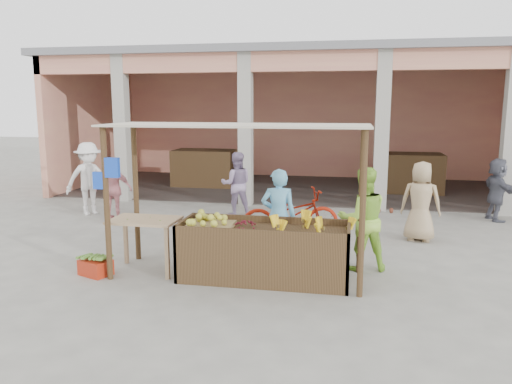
% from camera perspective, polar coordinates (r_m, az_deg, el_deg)
% --- Properties ---
extents(ground, '(60.00, 60.00, 0.00)m').
position_cam_1_polar(ground, '(7.97, -2.67, -9.66)').
color(ground, slate).
rests_on(ground, ground).
extents(market_building, '(14.40, 6.40, 4.20)m').
position_cam_1_polar(market_building, '(16.31, 4.93, 10.02)').
color(market_building, '#E69E78').
rests_on(market_building, ground).
extents(fruit_stall, '(2.60, 0.95, 0.80)m').
position_cam_1_polar(fruit_stall, '(7.75, 0.93, -7.12)').
color(fruit_stall, '#513920').
rests_on(fruit_stall, ground).
extents(stall_awning, '(4.09, 1.35, 2.39)m').
position_cam_1_polar(stall_awning, '(7.60, -2.79, 4.67)').
color(stall_awning, '#513920').
rests_on(stall_awning, ground).
extents(banana_heap, '(1.14, 0.62, 0.21)m').
position_cam_1_polar(banana_heap, '(7.57, 6.34, -3.65)').
color(banana_heap, yellow).
rests_on(banana_heap, fruit_stall).
extents(melon_tray, '(0.70, 0.60, 0.19)m').
position_cam_1_polar(melon_tray, '(7.76, -5.22, -3.39)').
color(melon_tray, olive).
rests_on(melon_tray, fruit_stall).
extents(berry_heap, '(0.48, 0.39, 0.15)m').
position_cam_1_polar(berry_heap, '(7.69, -1.09, -3.58)').
color(berry_heap, maroon).
rests_on(berry_heap, fruit_stall).
extents(side_table, '(1.08, 0.72, 0.87)m').
position_cam_1_polar(side_table, '(8.23, -12.60, -3.98)').
color(side_table, tan).
rests_on(side_table, ground).
extents(papaya_pile, '(0.69, 0.40, 0.20)m').
position_cam_1_polar(papaya_pile, '(8.18, -12.66, -2.34)').
color(papaya_pile, '#4B8D2E').
rests_on(papaya_pile, side_table).
extents(red_crate, '(0.57, 0.50, 0.25)m').
position_cam_1_polar(red_crate, '(8.41, -17.85, -8.20)').
color(red_crate, '#AC2812').
rests_on(red_crate, ground).
extents(plantain_bundle, '(0.38, 0.27, 0.08)m').
position_cam_1_polar(plantain_bundle, '(8.36, -17.91, -7.14)').
color(plantain_bundle, '#588C33').
rests_on(plantain_bundle, red_crate).
extents(produce_sacks, '(0.70, 0.43, 0.53)m').
position_cam_1_polar(produce_sacks, '(12.81, 14.57, -1.20)').
color(produce_sacks, maroon).
rests_on(produce_sacks, ground).
extents(vendor_blue, '(0.70, 0.54, 1.73)m').
position_cam_1_polar(vendor_blue, '(8.45, 2.58, -2.42)').
color(vendor_blue, '#68BCE9').
rests_on(vendor_blue, ground).
extents(vendor_green, '(0.96, 0.71, 1.78)m').
position_cam_1_polar(vendor_green, '(8.27, 12.10, -2.72)').
color(vendor_green, '#9AD240').
rests_on(vendor_green, ground).
extents(motorcycle, '(1.37, 2.19, 1.08)m').
position_cam_1_polar(motorcycle, '(9.91, 3.91, -2.50)').
color(motorcycle, maroon).
rests_on(motorcycle, ground).
extents(shopper_a, '(1.29, 1.32, 1.92)m').
position_cam_1_polar(shopper_a, '(12.85, -18.56, 1.77)').
color(shopper_a, white).
rests_on(shopper_a, ground).
extents(shopper_b, '(0.97, 0.57, 1.59)m').
position_cam_1_polar(shopper_b, '(12.00, -15.96, 0.55)').
color(shopper_b, '#D38388').
rests_on(shopper_b, ground).
extents(shopper_c, '(0.94, 0.70, 1.76)m').
position_cam_1_polar(shopper_c, '(10.32, 18.34, -0.57)').
color(shopper_c, tan).
rests_on(shopper_c, ground).
extents(shopper_d, '(0.87, 1.52, 1.54)m').
position_cam_1_polar(shopper_d, '(12.83, 25.84, 0.43)').
color(shopper_d, '#525361').
rests_on(shopper_d, ground).
extents(shopper_f, '(0.92, 0.67, 1.70)m').
position_cam_1_polar(shopper_f, '(12.08, -2.25, 1.26)').
color(shopper_f, gray).
rests_on(shopper_f, ground).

